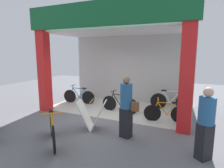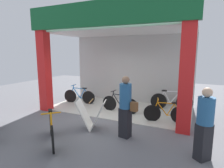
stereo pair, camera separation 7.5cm
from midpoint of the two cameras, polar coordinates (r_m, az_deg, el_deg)
ground_plane at (r=6.78m, az=-2.78°, el=-10.54°), size 19.35×19.35×0.00m
shop_facade at (r=7.69m, az=2.05°, el=7.95°), size 5.87×3.09×3.94m
bicycle_inside_0 at (r=7.39m, az=2.12°, el=-6.06°), size 1.54×0.42×0.85m
bicycle_inside_1 at (r=6.64m, az=15.74°, el=-8.42°), size 1.43×0.45×0.80m
bicycle_inside_2 at (r=8.10m, az=17.20°, el=-4.88°), size 1.64×0.49×0.92m
bicycle_inside_3 at (r=8.78m, az=-10.22°, el=-3.66°), size 1.54×0.42×0.85m
bicycle_parked_0 at (r=5.22m, az=-18.05°, el=-13.05°), size 1.21×1.21×0.92m
sandwich_board_sign at (r=5.83m, az=-6.50°, el=-9.31°), size 0.99×0.77×0.91m
pedestrian_0 at (r=4.57m, az=26.14°, el=-10.61°), size 0.49×0.49×1.62m
pedestrian_1 at (r=5.15m, az=3.97°, el=-6.80°), size 0.57×0.39×1.71m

